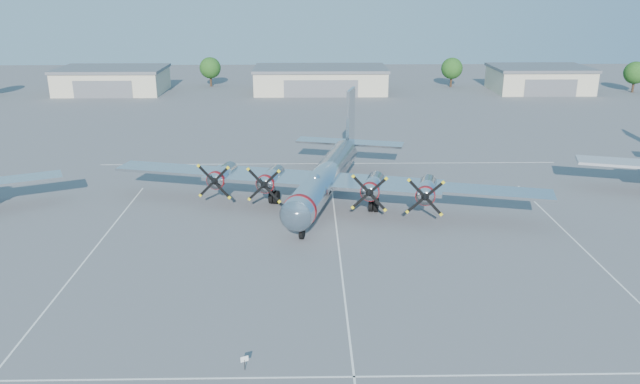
{
  "coord_description": "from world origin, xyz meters",
  "views": [
    {
      "loc": [
        -2.7,
        -54.23,
        22.73
      ],
      "look_at": [
        -1.57,
        3.74,
        3.2
      ],
      "focal_mm": 35.0,
      "sensor_mm": 36.0,
      "label": 1
    }
  ],
  "objects_px": {
    "tree_east": "(452,68)",
    "hangar_center": "(320,79)",
    "tree_far_east": "(635,73)",
    "tree_west": "(210,68)",
    "info_placard": "(244,360)",
    "main_bomber_b29": "(327,201)",
    "hangar_west": "(112,80)",
    "hangar_east": "(539,79)"
  },
  "relations": [
    {
      "from": "hangar_west",
      "to": "tree_west",
      "type": "relative_size",
      "value": 3.4
    },
    {
      "from": "hangar_center",
      "to": "tree_far_east",
      "type": "bearing_deg",
      "value": -1.65
    },
    {
      "from": "tree_far_east",
      "to": "main_bomber_b29",
      "type": "relative_size",
      "value": 0.14
    },
    {
      "from": "hangar_west",
      "to": "info_placard",
      "type": "height_order",
      "value": "hangar_west"
    },
    {
      "from": "hangar_west",
      "to": "tree_east",
      "type": "height_order",
      "value": "tree_east"
    },
    {
      "from": "tree_east",
      "to": "hangar_west",
      "type": "bearing_deg",
      "value": -175.4
    },
    {
      "from": "hangar_center",
      "to": "main_bomber_b29",
      "type": "distance_m",
      "value": 71.99
    },
    {
      "from": "main_bomber_b29",
      "to": "hangar_center",
      "type": "bearing_deg",
      "value": 103.79
    },
    {
      "from": "tree_east",
      "to": "main_bomber_b29",
      "type": "bearing_deg",
      "value": -111.47
    },
    {
      "from": "hangar_east",
      "to": "tree_east",
      "type": "relative_size",
      "value": 3.1
    },
    {
      "from": "tree_west",
      "to": "main_bomber_b29",
      "type": "distance_m",
      "value": 83.7
    },
    {
      "from": "info_placard",
      "to": "tree_east",
      "type": "bearing_deg",
      "value": 46.81
    },
    {
      "from": "tree_east",
      "to": "tree_far_east",
      "type": "distance_m",
      "value": 38.83
    },
    {
      "from": "hangar_center",
      "to": "tree_west",
      "type": "relative_size",
      "value": 4.31
    },
    {
      "from": "tree_west",
      "to": "tree_east",
      "type": "relative_size",
      "value": 1.0
    },
    {
      "from": "tree_far_east",
      "to": "info_placard",
      "type": "distance_m",
      "value": 125.8
    },
    {
      "from": "hangar_west",
      "to": "main_bomber_b29",
      "type": "relative_size",
      "value": 0.49
    },
    {
      "from": "tree_east",
      "to": "info_placard",
      "type": "distance_m",
      "value": 115.21
    },
    {
      "from": "tree_east",
      "to": "tree_west",
      "type": "bearing_deg",
      "value": 177.92
    },
    {
      "from": "hangar_center",
      "to": "hangar_east",
      "type": "bearing_deg",
      "value": 0.0
    },
    {
      "from": "tree_west",
      "to": "main_bomber_b29",
      "type": "xyz_separation_m",
      "value": [
        24.34,
        -79.97,
        -4.22
      ]
    },
    {
      "from": "tree_far_east",
      "to": "hangar_center",
      "type": "bearing_deg",
      "value": 178.35
    },
    {
      "from": "hangar_center",
      "to": "hangar_east",
      "type": "distance_m",
      "value": 48.0
    },
    {
      "from": "hangar_west",
      "to": "hangar_east",
      "type": "distance_m",
      "value": 93.0
    },
    {
      "from": "tree_east",
      "to": "tree_far_east",
      "type": "xyz_separation_m",
      "value": [
        38.0,
        -8.0,
        0.0
      ]
    },
    {
      "from": "hangar_center",
      "to": "hangar_west",
      "type": "bearing_deg",
      "value": 180.0
    },
    {
      "from": "hangar_center",
      "to": "tree_far_east",
      "type": "relative_size",
      "value": 4.31
    },
    {
      "from": "main_bomber_b29",
      "to": "info_placard",
      "type": "height_order",
      "value": "main_bomber_b29"
    },
    {
      "from": "hangar_east",
      "to": "info_placard",
      "type": "relative_size",
      "value": 21.6
    },
    {
      "from": "tree_east",
      "to": "hangar_center",
      "type": "bearing_deg",
      "value": -168.62
    },
    {
      "from": "tree_west",
      "to": "info_placard",
      "type": "bearing_deg",
      "value": -80.65
    },
    {
      "from": "tree_far_east",
      "to": "info_placard",
      "type": "xyz_separation_m",
      "value": [
        -74.71,
        -101.15,
        -3.55
      ]
    },
    {
      "from": "hangar_east",
      "to": "tree_west",
      "type": "distance_m",
      "value": 73.46
    },
    {
      "from": "hangar_east",
      "to": "tree_far_east",
      "type": "distance_m",
      "value": 20.15
    },
    {
      "from": "tree_east",
      "to": "tree_far_east",
      "type": "relative_size",
      "value": 1.0
    },
    {
      "from": "tree_west",
      "to": "hangar_center",
      "type": "bearing_deg",
      "value": -17.82
    },
    {
      "from": "main_bomber_b29",
      "to": "tree_west",
      "type": "bearing_deg",
      "value": 121.24
    },
    {
      "from": "hangar_west",
      "to": "tree_west",
      "type": "bearing_deg",
      "value": 21.89
    },
    {
      "from": "tree_far_east",
      "to": "main_bomber_b29",
      "type": "xyz_separation_m",
      "value": [
        -68.66,
        -69.97,
        -4.22
      ]
    },
    {
      "from": "hangar_east",
      "to": "tree_east",
      "type": "distance_m",
      "value": 19.04
    },
    {
      "from": "hangar_center",
      "to": "info_placard",
      "type": "relative_size",
      "value": 29.99
    },
    {
      "from": "hangar_east",
      "to": "info_placard",
      "type": "bearing_deg",
      "value": -117.95
    }
  ]
}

